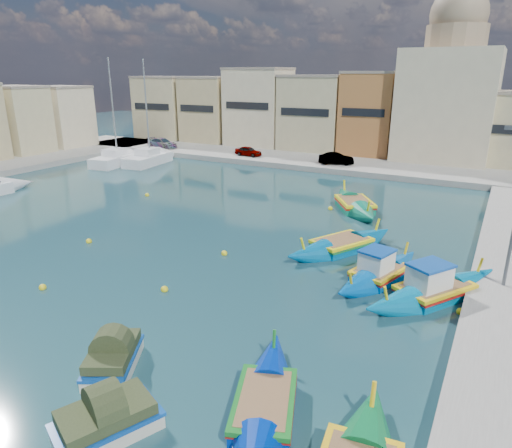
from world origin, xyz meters
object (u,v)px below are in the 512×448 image
Objects in this scene: tender_near at (113,358)px; yacht_north at (158,157)px; luzzu_turquoise_cabin at (434,291)px; luzzu_green at (355,206)px; luzzu_blue_cabin at (379,274)px; yacht_midnorth at (125,158)px; church_block at (449,89)px; luzzu_blue_south at (264,408)px; luzzu_cyan_mid at (341,246)px; tender_far at (107,421)px.

tender_near is 40.88m from yacht_north.
luzzu_turquoise_cabin is 0.68× the size of yacht_north.
luzzu_turquoise_cabin is at bearing -58.37° from luzzu_green.
yacht_north is (-31.74, 20.09, 0.17)m from luzzu_blue_cabin.
luzzu_blue_cabin is 12.71m from luzzu_green.
yacht_midnorth reaches higher than luzzu_blue_cabin.
yacht_midnorth reaches higher than tender_near.
yacht_midnorth is at bearing -143.20° from yacht_north.
luzzu_blue_cabin is (1.89, -35.22, -8.08)m from church_block.
yacht_north reaches higher than luzzu_blue_south.
luzzu_cyan_mid reaches higher than luzzu_blue_south.
yacht_midnorth is at bearing -152.12° from church_block.
luzzu_blue_cabin is 37.56m from yacht_north.
luzzu_blue_cabin is at bearing 61.86° from tender_near.
luzzu_turquoise_cabin reaches higher than tender_far.
tender_far is (-3.64, -2.96, 0.22)m from luzzu_blue_south.
tender_far is at bearing -94.02° from luzzu_cyan_mid.
tender_far is at bearing -106.42° from luzzu_blue_cabin.
church_block reaches higher than luzzu_blue_south.
luzzu_green is 0.69× the size of yacht_north.
tender_near is 0.26× the size of yacht_midnorth.
yacht_north is (-28.71, 17.08, 0.23)m from luzzu_cyan_mid.
luzzu_blue_cabin is at bearing -86.93° from church_block.
tender_near is (-4.54, -47.24, -7.97)m from church_block.
yacht_north reaches higher than luzzu_green.
luzzu_turquoise_cabin is at bearing -15.67° from luzzu_blue_cabin.
tender_near is at bearing -129.31° from luzzu_turquoise_cabin.
yacht_north reaches higher than luzzu_turquoise_cabin.
luzzu_green is at bearing 112.78° from luzzu_blue_cabin.
church_block is 36.18m from luzzu_blue_cabin.
luzzu_green is 30.44m from yacht_midnorth.
luzzu_blue_cabin reaches higher than luzzu_blue_south.
church_block is 34.39m from yacht_north.
luzzu_turquoise_cabin is at bearing -82.61° from church_block.
luzzu_turquoise_cabin is 2.49× the size of tender_far.
yacht_midnorth is (-32.85, -17.38, -7.91)m from church_block.
luzzu_blue_south is at bearing 39.15° from tender_far.
luzzu_cyan_mid is (-5.80, 3.79, -0.08)m from luzzu_turquoise_cabin.
luzzu_blue_south is at bearing -107.61° from luzzu_turquoise_cabin.
luzzu_blue_south is at bearing -40.64° from yacht_midnorth.
luzzu_green reaches higher than luzzu_blue_south.
yacht_midnorth reaches higher than luzzu_green.
church_block is 48.12m from tender_near.
luzzu_blue_south reaches higher than tender_far.
luzzu_blue_cabin reaches higher than tender_far.
luzzu_cyan_mid is at bearing 85.98° from tender_far.
yacht_midnorth is at bearing 153.61° from luzzu_turquoise_cabin.
luzzu_blue_cabin is 0.90× the size of luzzu_green.
yacht_north is at bearing 128.54° from tender_far.
church_block is 1.53× the size of yacht_north.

